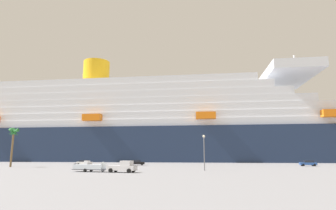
{
  "coord_description": "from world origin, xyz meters",
  "views": [
    {
      "loc": [
        16.57,
        -65.41,
        3.5
      ],
      "look_at": [
        5.35,
        37.9,
        21.87
      ],
      "focal_mm": 29.55,
      "sensor_mm": 36.0,
      "label": 1
    }
  ],
  "objects_px": {
    "cruise_ship": "(157,128)",
    "small_boat_on_trailer": "(93,167)",
    "pickup_truck": "(123,167)",
    "parked_car_blue_suv": "(308,163)",
    "street_lamp": "(204,147)",
    "parked_car_black_coupe": "(137,163)",
    "palm_tree": "(13,135)",
    "parked_car_white_van": "(84,162)"
  },
  "relations": [
    {
      "from": "cruise_ship",
      "to": "street_lamp",
      "type": "bearing_deg",
      "value": -73.82
    },
    {
      "from": "small_boat_on_trailer",
      "to": "parked_car_blue_suv",
      "type": "height_order",
      "value": "small_boat_on_trailer"
    },
    {
      "from": "pickup_truck",
      "to": "parked_car_black_coupe",
      "type": "xyz_separation_m",
      "value": [
        -4.67,
        32.73,
        -0.21
      ]
    },
    {
      "from": "small_boat_on_trailer",
      "to": "street_lamp",
      "type": "relative_size",
      "value": 1.16
    },
    {
      "from": "parked_car_black_coupe",
      "to": "parked_car_white_van",
      "type": "distance_m",
      "value": 16.58
    },
    {
      "from": "pickup_truck",
      "to": "small_boat_on_trailer",
      "type": "relative_size",
      "value": 0.68
    },
    {
      "from": "cruise_ship",
      "to": "parked_car_white_van",
      "type": "relative_size",
      "value": 52.09
    },
    {
      "from": "pickup_truck",
      "to": "parked_car_blue_suv",
      "type": "distance_m",
      "value": 56.07
    },
    {
      "from": "parked_car_black_coupe",
      "to": "parked_car_blue_suv",
      "type": "relative_size",
      "value": 1.1
    },
    {
      "from": "street_lamp",
      "to": "parked_car_black_coupe",
      "type": "bearing_deg",
      "value": 129.13
    },
    {
      "from": "small_boat_on_trailer",
      "to": "palm_tree",
      "type": "xyz_separation_m",
      "value": [
        -29.56,
        17.06,
        7.59
      ]
    },
    {
      "from": "street_lamp",
      "to": "parked_car_blue_suv",
      "type": "xyz_separation_m",
      "value": [
        30.12,
        24.65,
        -4.09
      ]
    },
    {
      "from": "pickup_truck",
      "to": "street_lamp",
      "type": "relative_size",
      "value": 0.78
    },
    {
      "from": "small_boat_on_trailer",
      "to": "palm_tree",
      "type": "relative_size",
      "value": 0.83
    },
    {
      "from": "pickup_truck",
      "to": "parked_car_blue_suv",
      "type": "bearing_deg",
      "value": 35.48
    },
    {
      "from": "street_lamp",
      "to": "parked_car_white_van",
      "type": "distance_m",
      "value": 44.31
    },
    {
      "from": "street_lamp",
      "to": "parked_car_blue_suv",
      "type": "height_order",
      "value": "street_lamp"
    },
    {
      "from": "parked_car_black_coupe",
      "to": "parked_car_white_van",
      "type": "relative_size",
      "value": 1.05
    },
    {
      "from": "pickup_truck",
      "to": "street_lamp",
      "type": "xyz_separation_m",
      "value": [
        15.54,
        7.9,
        3.87
      ]
    },
    {
      "from": "cruise_ship",
      "to": "palm_tree",
      "type": "bearing_deg",
      "value": -116.29
    },
    {
      "from": "small_boat_on_trailer",
      "to": "parked_car_blue_suv",
      "type": "relative_size",
      "value": 1.88
    },
    {
      "from": "parked_car_blue_suv",
      "to": "parked_car_white_van",
      "type": "relative_size",
      "value": 0.96
    },
    {
      "from": "street_lamp",
      "to": "parked_car_black_coupe",
      "type": "relative_size",
      "value": 1.48
    },
    {
      "from": "parked_car_blue_suv",
      "to": "small_boat_on_trailer",
      "type": "bearing_deg",
      "value": -148.9
    },
    {
      "from": "cruise_ship",
      "to": "street_lamp",
      "type": "relative_size",
      "value": 33.48
    },
    {
      "from": "cruise_ship",
      "to": "small_boat_on_trailer",
      "type": "relative_size",
      "value": 28.92
    },
    {
      "from": "cruise_ship",
      "to": "small_boat_on_trailer",
      "type": "height_order",
      "value": "cruise_ship"
    },
    {
      "from": "parked_car_blue_suv",
      "to": "parked_car_white_van",
      "type": "distance_m",
      "value": 66.9
    },
    {
      "from": "palm_tree",
      "to": "street_lamp",
      "type": "xyz_separation_m",
      "value": [
        51.43,
        -10.34,
        -3.63
      ]
    },
    {
      "from": "pickup_truck",
      "to": "street_lamp",
      "type": "height_order",
      "value": "street_lamp"
    },
    {
      "from": "cruise_ship",
      "to": "small_boat_on_trailer",
      "type": "bearing_deg",
      "value": -90.69
    },
    {
      "from": "cruise_ship",
      "to": "parked_car_blue_suv",
      "type": "distance_m",
      "value": 71.24
    },
    {
      "from": "cruise_ship",
      "to": "street_lamp",
      "type": "xyz_separation_m",
      "value": [
        20.92,
        -72.1,
        -10.66
      ]
    },
    {
      "from": "pickup_truck",
      "to": "parked_car_blue_suv",
      "type": "xyz_separation_m",
      "value": [
        45.66,
        32.54,
        -0.21
      ]
    },
    {
      "from": "cruise_ship",
      "to": "parked_car_white_van",
      "type": "height_order",
      "value": "cruise_ship"
    },
    {
      "from": "pickup_truck",
      "to": "parked_car_white_van",
      "type": "relative_size",
      "value": 1.22
    },
    {
      "from": "palm_tree",
      "to": "cruise_ship",
      "type": "bearing_deg",
      "value": 63.71
    },
    {
      "from": "cruise_ship",
      "to": "parked_car_black_coupe",
      "type": "relative_size",
      "value": 49.52
    },
    {
      "from": "small_boat_on_trailer",
      "to": "palm_tree",
      "type": "height_order",
      "value": "palm_tree"
    },
    {
      "from": "small_boat_on_trailer",
      "to": "street_lamp",
      "type": "xyz_separation_m",
      "value": [
        21.88,
        6.72,
        3.96
      ]
    },
    {
      "from": "palm_tree",
      "to": "parked_car_blue_suv",
      "type": "xyz_separation_m",
      "value": [
        81.56,
        14.31,
        -7.71
      ]
    },
    {
      "from": "palm_tree",
      "to": "small_boat_on_trailer",
      "type": "bearing_deg",
      "value": -29.99
    }
  ]
}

